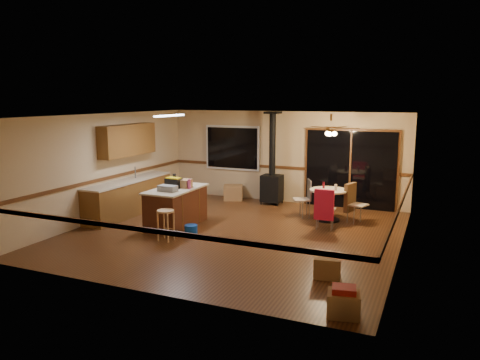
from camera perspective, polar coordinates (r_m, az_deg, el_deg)
The scene contains 35 objects.
floor at distance 10.51m, azimuth -0.65°, elevation -6.45°, with size 7.00×7.00×0.00m, color #4B2914.
ceiling at distance 10.09m, azimuth -0.68°, elevation 7.86°, with size 7.00×7.00×0.00m, color silver.
wall_back at distance 13.46m, azimuth 5.39°, elevation 2.81°, with size 7.00×7.00×0.00m, color tan.
wall_front at distance 7.22m, azimuth -12.01°, elevation -3.66°, with size 7.00×7.00×0.00m, color tan.
wall_left at distance 12.05m, azimuth -16.07°, elevation 1.62°, with size 7.00×7.00×0.00m, color tan.
wall_right at distance 9.38m, azimuth 19.28°, elevation -0.86°, with size 7.00×7.00×0.00m, color tan.
chair_rail at distance 10.27m, azimuth -0.66°, elevation -1.09°, with size 7.00×7.00×0.08m, color #542E15, non-canonical shape.
window at distance 13.96m, azimuth -0.93°, elevation 3.94°, with size 1.72×0.10×1.32m, color black.
sliding_door at distance 12.99m, azimuth 13.30°, elevation 1.21°, with size 2.52×0.10×2.10m, color black.
lower_cabinets at distance 12.41m, azimuth -13.34°, elevation -2.11°, with size 0.60×3.00×0.86m, color brown.
countertop at distance 12.32m, azimuth -13.43°, elevation -0.06°, with size 0.64×3.04×0.04m, color #C1B196.
upper_cabinets at distance 12.42m, azimuth -13.53°, elevation 4.76°, with size 0.35×2.00×0.80m, color brown.
kitchen_island at distance 11.07m, azimuth -7.78°, elevation -3.27°, with size 0.88×1.68×0.90m.
wood_stove at distance 13.18m, azimuth 3.92°, elevation 0.17°, with size 0.55×0.50×2.52m.
ceiling_fan at distance 11.37m, azimuth 11.00°, elevation 5.97°, with size 0.24×0.24×0.55m.
fluorescent_strip at distance 11.19m, azimuth -8.57°, elevation 7.76°, with size 0.10×1.20×0.04m, color white.
toolbox_grey at distance 10.64m, azimuth -8.82°, elevation -1.01°, with size 0.42×0.24×0.13m, color slate.
toolbox_black at distance 11.03m, azimuth -8.10°, elevation -0.38°, with size 0.39×0.20×0.21m, color black.
toolbox_yellow_lid at distance 11.01m, azimuth -8.12°, elevation 0.24°, with size 0.34×0.18×0.03m, color gold.
box_on_island at distance 11.00m, azimuth -6.63°, elevation -0.43°, with size 0.21×0.29×0.19m, color olive.
bottle_dark at distance 11.37m, azimuth -8.00°, elevation 0.08°, with size 0.08×0.08×0.27m, color black.
bottle_pink at distance 10.86m, azimuth -6.21°, elevation -0.48°, with size 0.07×0.07×0.22m, color #D84C8C.
bottle_white at distance 11.36m, azimuth -8.00°, elevation -0.15°, with size 0.06×0.06×0.19m, color white.
bar_stool at distance 10.02m, azimuth -9.02°, elevation -5.46°, with size 0.36×0.36×0.65m, color tan.
blue_bucket at distance 10.34m, azimuth -5.99°, elevation -6.11°, with size 0.28×0.28×0.23m, color #0D45BB.
dining_table at distance 11.60m, azimuth 10.72°, elevation -2.33°, with size 0.92×0.92×0.78m.
glass_red at distance 11.67m, azimuth 10.16°, elevation -0.62°, with size 0.06×0.06×0.15m, color #590C14.
glass_cream at distance 11.45m, azimuth 11.60°, elevation -0.88°, with size 0.06×0.06×0.15m, color beige.
chair_left at distance 11.87m, azimuth 8.04°, elevation -1.70°, with size 0.54×0.54×0.51m.
chair_near at distance 10.72m, azimuth 10.24°, elevation -2.98°, with size 0.44×0.47×0.70m.
chair_right at distance 11.59m, azimuth 13.39°, elevation -2.11°, with size 0.57×0.54×0.70m.
box_under_window at distance 13.77m, azimuth -0.84°, elevation -1.55°, with size 0.55×0.44×0.44m, color olive.
box_corner_a at distance 6.83m, azimuth 12.50°, elevation -14.55°, with size 0.45×0.37×0.34m, color olive.
box_corner_b at distance 8.11m, azimuth 10.60°, elevation -10.39°, with size 0.43×0.37×0.35m, color olive.
box_small_red at distance 6.74m, azimuth 12.57°, elevation -12.91°, with size 0.32×0.27×0.09m, color maroon.
Camera 1 is at (4.09, -9.21, 2.98)m, focal length 35.00 mm.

